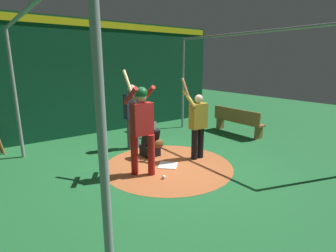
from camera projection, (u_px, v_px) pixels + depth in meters
ground_plane at (168, 166)px, 6.08m from camera, size 25.22×25.22×0.00m
dirt_circle at (168, 166)px, 6.08m from camera, size 2.97×2.97×0.01m
home_plate at (168, 165)px, 6.08m from camera, size 0.59×0.59×0.01m
batter at (142, 122)px, 5.36m from camera, size 0.68×0.49×2.19m
catcher at (151, 143)px, 6.62m from camera, size 0.58×0.40×0.92m
umpire at (132, 113)px, 7.06m from camera, size 0.22×0.49×1.76m
visitor at (198, 122)px, 6.33m from camera, size 0.54×0.50×1.97m
back_wall at (99, 78)px, 8.63m from camera, size 0.23×9.22×3.63m
cage_frame at (168, 71)px, 5.56m from camera, size 5.35×5.29×3.11m
bench at (237, 121)px, 8.65m from camera, size 1.83×0.36×0.85m
baseball_0 at (164, 177)px, 5.39m from camera, size 0.07×0.07×0.07m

